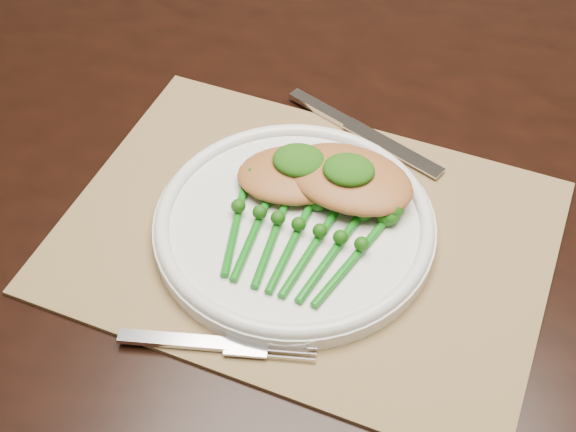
% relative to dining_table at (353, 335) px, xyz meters
% --- Properties ---
extents(dining_table, '(1.69, 1.08, 0.75)m').
position_rel_dining_table_xyz_m(dining_table, '(0.00, 0.00, 0.00)').
color(dining_table, black).
rests_on(dining_table, ground).
extents(placemat, '(0.54, 0.44, 0.00)m').
position_rel_dining_table_xyz_m(placemat, '(-0.05, -0.14, 0.38)').
color(placemat, olive).
rests_on(placemat, dining_table).
extents(dinner_plate, '(0.28, 0.28, 0.03)m').
position_rel_dining_table_xyz_m(dinner_plate, '(-0.06, -0.14, 0.39)').
color(dinner_plate, silver).
rests_on(dinner_plate, placemat).
extents(knife, '(0.19, 0.12, 0.01)m').
position_rel_dining_table_xyz_m(knife, '(-0.03, 0.03, 0.38)').
color(knife, silver).
rests_on(knife, placemat).
extents(fork, '(0.18, 0.04, 0.01)m').
position_rel_dining_table_xyz_m(fork, '(-0.09, -0.28, 0.38)').
color(fork, silver).
rests_on(fork, placemat).
extents(chicken_fillet_left, '(0.14, 0.11, 0.02)m').
position_rel_dining_table_xyz_m(chicken_fillet_left, '(-0.07, -0.08, 0.41)').
color(chicken_fillet_left, '#A96731').
rests_on(chicken_fillet_left, dinner_plate).
extents(chicken_fillet_right, '(0.15, 0.13, 0.03)m').
position_rel_dining_table_xyz_m(chicken_fillet_right, '(-0.02, -0.09, 0.41)').
color(chicken_fillet_right, '#A96731').
rests_on(chicken_fillet_right, dinner_plate).
extents(pesto_dollop_left, '(0.06, 0.05, 0.02)m').
position_rel_dining_table_xyz_m(pesto_dollop_left, '(-0.07, -0.08, 0.42)').
color(pesto_dollop_left, '#133F09').
rests_on(pesto_dollop_left, chicken_fillet_left).
extents(pesto_dollop_right, '(0.05, 0.04, 0.02)m').
position_rel_dining_table_xyz_m(pesto_dollop_right, '(-0.02, -0.09, 0.43)').
color(pesto_dollop_right, '#133F09').
rests_on(pesto_dollop_right, chicken_fillet_right).
extents(broccolini_bundle, '(0.17, 0.19, 0.04)m').
position_rel_dining_table_xyz_m(broccolini_bundle, '(-0.06, -0.17, 0.40)').
color(broccolini_bundle, '#0C6010').
rests_on(broccolini_bundle, dinner_plate).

